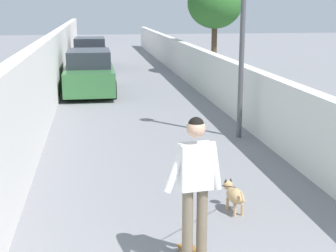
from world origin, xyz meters
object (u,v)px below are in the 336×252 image
object	(u,v)px
car_far	(90,54)
lamp_post	(243,6)
tree_right_near	(215,3)
dog	(234,195)
person_skateboarder	(195,177)
car_near	(89,73)

from	to	relation	value
car_far	lamp_post	bearing A→B (deg)	-166.06
tree_right_near	car_far	distance (m)	6.95
lamp_post	dog	xyz separation A→B (m)	(-4.24, 1.35, -2.78)
dog	tree_right_near	bearing A→B (deg)	-12.71
person_skateboarder	car_far	bearing A→B (deg)	3.65
car_near	tree_right_near	bearing A→B (deg)	-53.49
tree_right_near	person_skateboarder	world-z (taller)	tree_right_near
tree_right_near	car_far	size ratio (longest dim) A/B	1.03
car_far	dog	bearing A→B (deg)	-173.26
person_skateboarder	dog	world-z (taller)	person_skateboarder
dog	car_far	distance (m)	18.64
tree_right_near	car_far	world-z (taller)	tree_right_near
tree_right_near	person_skateboarder	distance (m)	17.45
car_far	person_skateboarder	bearing A→B (deg)	-176.35
car_near	car_far	size ratio (longest dim) A/B	1.03
lamp_post	dog	world-z (taller)	lamp_post
tree_right_near	dog	world-z (taller)	tree_right_near
person_skateboarder	dog	size ratio (longest dim) A/B	0.98
tree_right_near	lamp_post	size ratio (longest dim) A/B	0.97
lamp_post	car_far	size ratio (longest dim) A/B	1.06
tree_right_near	dog	bearing A→B (deg)	167.29
person_skateboarder	car_far	xyz separation A→B (m)	(19.97, 1.28, -0.40)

